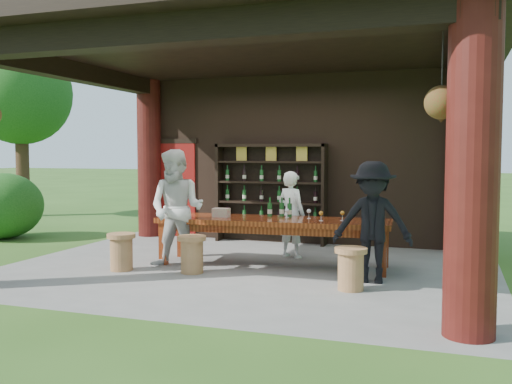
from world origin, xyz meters
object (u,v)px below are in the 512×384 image
(guest_man, at_px, (372,222))
(stool_near_right, at_px, (351,268))
(guest_woman, at_px, (177,209))
(stool_near_left, at_px, (192,253))
(tasting_table, at_px, (273,226))
(napkin_basket, at_px, (221,213))
(stool_far_left, at_px, (121,251))
(wine_shelf, at_px, (270,193))
(host, at_px, (291,214))

(guest_man, bearing_deg, stool_near_right, -111.58)
(guest_woman, bearing_deg, stool_near_left, -36.64)
(tasting_table, bearing_deg, napkin_basket, -174.71)
(guest_woman, height_order, guest_man, guest_woman)
(stool_far_left, relative_size, guest_man, 0.34)
(stool_near_right, bearing_deg, stool_far_left, 178.17)
(guest_woman, xyz_separation_m, guest_man, (2.97, -0.00, -0.08))
(stool_near_right, height_order, guest_man, guest_man)
(stool_near_right, relative_size, guest_woman, 0.30)
(stool_near_left, relative_size, napkin_basket, 2.13)
(stool_far_left, bearing_deg, guest_woman, 31.15)
(stool_near_right, height_order, guest_woman, guest_woman)
(stool_far_left, distance_m, napkin_basket, 1.66)
(wine_shelf, relative_size, guest_woman, 1.21)
(stool_near_right, bearing_deg, wine_shelf, 122.74)
(stool_near_left, distance_m, stool_far_left, 1.11)
(stool_far_left, bearing_deg, wine_shelf, 67.74)
(stool_near_left, bearing_deg, tasting_table, 42.99)
(guest_woman, distance_m, guest_man, 2.97)
(tasting_table, distance_m, stool_near_right, 1.89)
(tasting_table, xyz_separation_m, napkin_basket, (-0.85, -0.08, 0.18))
(stool_near_left, height_order, stool_far_left, stool_far_left)
(tasting_table, xyz_separation_m, guest_man, (1.63, -0.65, 0.20))
(tasting_table, height_order, guest_man, guest_man)
(stool_near_left, relative_size, stool_far_left, 0.99)
(wine_shelf, height_order, napkin_basket, wine_shelf)
(stool_near_left, height_order, guest_man, guest_man)
(napkin_basket, bearing_deg, tasting_table, 5.29)
(stool_near_left, relative_size, stool_near_right, 0.99)
(wine_shelf, relative_size, tasting_table, 0.60)
(host, distance_m, guest_man, 2.13)
(stool_near_right, bearing_deg, guest_woman, 168.85)
(stool_near_left, bearing_deg, napkin_basket, 81.40)
(wine_shelf, bearing_deg, stool_far_left, -112.26)
(host, bearing_deg, stool_far_left, 64.57)
(stool_far_left, bearing_deg, stool_near_left, 9.17)
(stool_near_left, height_order, napkin_basket, napkin_basket)
(guest_man, bearing_deg, tasting_table, 156.54)
(stool_near_right, distance_m, napkin_basket, 2.59)
(wine_shelf, xyz_separation_m, guest_woman, (-0.61, -2.82, -0.07))
(stool_far_left, bearing_deg, stool_near_right, -1.83)
(guest_woman, relative_size, napkin_basket, 7.04)
(guest_woman, bearing_deg, tasting_table, 23.89)
(stool_near_left, relative_size, guest_man, 0.33)
(tasting_table, xyz_separation_m, stool_far_left, (-2.07, -1.08, -0.34))
(tasting_table, xyz_separation_m, stool_near_left, (-0.97, -0.91, -0.34))
(tasting_table, relative_size, guest_woman, 2.02)
(host, bearing_deg, stool_near_left, 81.69)
(host, height_order, guest_man, guest_man)
(host, xyz_separation_m, napkin_basket, (-0.92, -0.88, 0.09))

